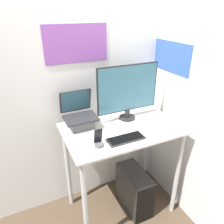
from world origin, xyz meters
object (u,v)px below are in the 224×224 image
at_px(computer_tower, 134,190).
at_px(keyboard, 126,139).
at_px(monitor, 128,92).
at_px(cell_phone, 99,141).
at_px(laptop, 80,118).
at_px(mouse, 150,134).

bearing_deg(computer_tower, keyboard, -145.50).
height_order(monitor, cell_phone, monitor).
bearing_deg(laptop, computer_tower, -26.67).
relative_size(monitor, computer_tower, 1.34).
bearing_deg(monitor, laptop, 174.97).
bearing_deg(keyboard, cell_phone, 178.11).
height_order(monitor, mouse, monitor).
distance_m(monitor, computer_tower, 1.07).
distance_m(laptop, monitor, 0.50).
xyz_separation_m(keyboard, mouse, (0.22, -0.03, 0.00)).
relative_size(laptop, keyboard, 1.01).
xyz_separation_m(mouse, cell_phone, (-0.46, 0.03, 0.03)).
height_order(mouse, cell_phone, cell_phone).
bearing_deg(laptop, mouse, -39.21).
distance_m(laptop, cell_phone, 0.37).
xyz_separation_m(laptop, keyboard, (0.27, -0.37, -0.08)).
height_order(laptop, computer_tower, laptop).
relative_size(laptop, cell_phone, 2.06).
bearing_deg(cell_phone, laptop, 95.12).
relative_size(monitor, mouse, 11.29).
distance_m(monitor, mouse, 0.45).
xyz_separation_m(laptop, monitor, (0.46, -0.04, 0.20)).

